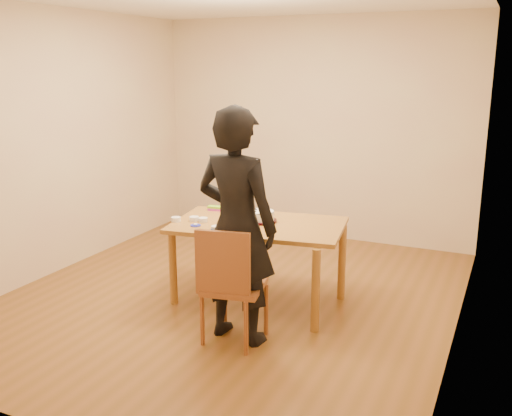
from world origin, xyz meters
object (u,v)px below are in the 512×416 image
at_px(cake_plate, 262,221).
at_px(person, 237,226).
at_px(dining_table, 258,225).
at_px(cake, 262,216).
at_px(dining_chair, 235,286).

bearing_deg(cake_plate, person, -79.91).
bearing_deg(person, dining_table, -72.72).
xyz_separation_m(dining_table, person, (0.15, -0.73, 0.20)).
distance_m(cake_plate, cake, 0.05).
distance_m(dining_table, cake, 0.09).
distance_m(dining_table, cake_plate, 0.06).
xyz_separation_m(dining_table, cake_plate, (0.01, 0.05, 0.03)).
xyz_separation_m(cake, person, (0.14, -0.78, 0.12)).
bearing_deg(cake, dining_chair, -80.45).
relative_size(dining_table, cake_plate, 5.61).
distance_m(dining_table, person, 0.77).
distance_m(dining_chair, cake, 0.91).
bearing_deg(person, cake_plate, -74.24).
xyz_separation_m(dining_chair, cake, (-0.14, 0.83, 0.35)).
height_order(dining_chair, cake_plate, cake_plate).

